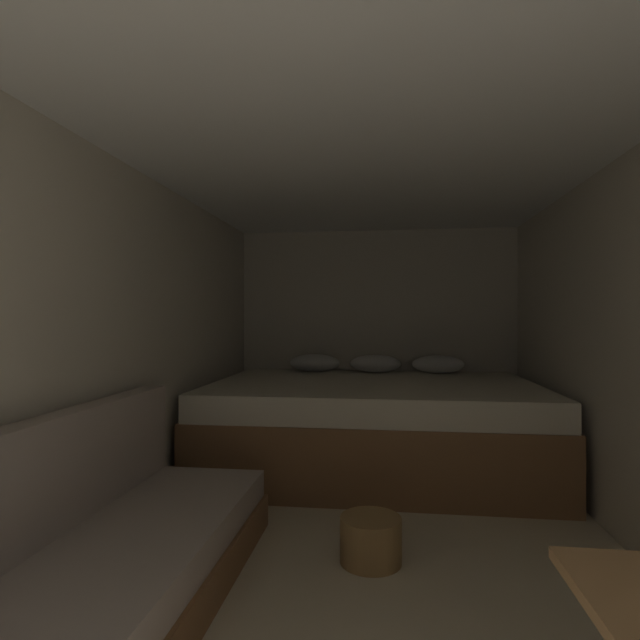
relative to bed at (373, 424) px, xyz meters
name	(u,v)px	position (x,y,z in m)	size (l,w,h in m)	color
ground_plane	(364,573)	(0.00, -1.70, -0.35)	(7.28, 7.28, 0.00)	beige
wall_back	(376,335)	(0.00, 0.96, 0.68)	(2.78, 0.05, 2.07)	beige
wall_left	(94,352)	(-1.36, -1.70, 0.68)	(0.05, 5.28, 2.07)	beige
ceiling_slab	(364,130)	(0.00, -1.70, 1.74)	(2.78, 5.28, 0.05)	white
bed	(373,424)	(0.00, 0.00, 0.00)	(2.56, 1.81, 0.86)	brown
sofa_left	(52,605)	(-1.01, -2.53, -0.12)	(0.74, 2.65, 0.80)	brown
wicker_basket	(371,540)	(0.03, -1.59, -0.24)	(0.30, 0.30, 0.22)	olive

